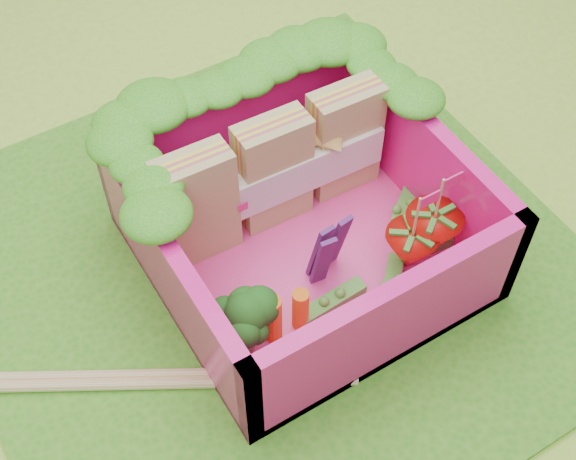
% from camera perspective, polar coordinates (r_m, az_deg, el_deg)
% --- Properties ---
extents(ground, '(14.00, 14.00, 0.00)m').
position_cam_1_polar(ground, '(3.62, -1.51, -2.64)').
color(ground, '#95D03A').
rests_on(ground, ground).
extents(placemat, '(2.60, 2.60, 0.03)m').
position_cam_1_polar(placemat, '(3.61, -1.51, -2.50)').
color(placemat, '#429521').
rests_on(placemat, ground).
extents(bento_floor, '(1.30, 1.30, 0.05)m').
position_cam_1_polar(bento_floor, '(3.60, 1.07, -1.65)').
color(bento_floor, '#FF419B').
rests_on(bento_floor, placemat).
extents(bento_box, '(1.30, 1.30, 0.55)m').
position_cam_1_polar(bento_box, '(3.40, 1.14, 0.81)').
color(bento_box, '#F01482').
rests_on(bento_box, placemat).
extents(lettuce_ruffle, '(1.43, 0.77, 0.11)m').
position_cam_1_polar(lettuce_ruffle, '(3.43, -2.97, 9.49)').
color(lettuce_ruffle, '#258217').
rests_on(lettuce_ruffle, bento_box).
extents(sandwich_stack, '(1.07, 0.21, 0.57)m').
position_cam_1_polar(sandwich_stack, '(3.50, -0.97, 4.19)').
color(sandwich_stack, tan).
rests_on(sandwich_stack, bento_floor).
extents(broccoli, '(0.34, 0.34, 0.27)m').
position_cam_1_polar(broccoli, '(3.16, -3.54, -6.49)').
color(broccoli, '#61A952').
rests_on(broccoli, bento_floor).
extents(carrot_sticks, '(0.19, 0.08, 0.27)m').
position_cam_1_polar(carrot_sticks, '(3.25, -0.14, -6.05)').
color(carrot_sticks, '#E44C13').
rests_on(carrot_sticks, bento_floor).
extents(purple_wedges, '(0.18, 0.08, 0.38)m').
position_cam_1_polar(purple_wedges, '(3.34, 2.77, -1.52)').
color(purple_wedges, '#3B1753').
rests_on(purple_wedges, bento_floor).
extents(strawberry_left, '(0.23, 0.23, 0.47)m').
position_cam_1_polar(strawberry_left, '(3.47, 8.66, -1.43)').
color(strawberry_left, red).
rests_on(strawberry_left, bento_floor).
extents(strawberry_right, '(0.25, 0.25, 0.49)m').
position_cam_1_polar(strawberry_right, '(3.52, 10.14, -0.28)').
color(strawberry_right, red).
rests_on(strawberry_right, bento_floor).
extents(snap_peas, '(0.88, 0.57, 0.05)m').
position_cam_1_polar(snap_peas, '(3.55, 7.29, -2.09)').
color(snap_peas, green).
rests_on(snap_peas, bento_floor).
extents(chopsticks, '(1.95, 1.14, 0.05)m').
position_cam_1_polar(chopsticks, '(3.37, -13.66, -10.35)').
color(chopsticks, tan).
rests_on(chopsticks, placemat).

